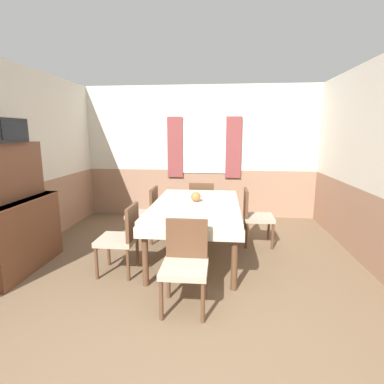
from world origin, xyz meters
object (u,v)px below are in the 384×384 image
object	(u,v)px
chair_left_near	(122,236)
vase	(196,197)
chair_head_window	(202,204)
dining_table	(196,210)
tv	(3,130)
chair_right_far	(254,215)
chair_left_far	(146,212)
sideboard	(15,218)
chair_head_near	(185,261)

from	to	relation	value
chair_left_near	vase	size ratio (longest dim) A/B	6.34
chair_left_near	chair_head_window	bearing A→B (deg)	-25.43
vase	dining_table	bearing A→B (deg)	-83.86
tv	vase	xyz separation A→B (m)	(2.15, 0.72, -0.88)
chair_right_far	tv	xyz separation A→B (m)	(-3.01, -1.21, 1.25)
chair_right_far	chair_left_far	xyz separation A→B (m)	(-1.69, 0.00, 0.00)
chair_right_far	tv	bearing A→B (deg)	-68.11
chair_left_near	chair_head_window	world-z (taller)	same
dining_table	sideboard	xyz separation A→B (m)	(-2.17, -0.61, 0.00)
chair_left_far	tv	bearing A→B (deg)	132.48
chair_head_near	vase	size ratio (longest dim) A/B	6.34
chair_left_far	sideboard	bearing A→B (deg)	131.58
sideboard	chair_left_far	bearing A→B (deg)	41.58
chair_head_window	chair_left_near	bearing A→B (deg)	-115.43
chair_head_window	chair_right_far	bearing A→B (deg)	-36.88
dining_table	vase	bearing A→B (deg)	96.14
chair_head_window	vase	size ratio (longest dim) A/B	6.34
chair_head_near	tv	world-z (taller)	tv
chair_right_far	chair_head_near	bearing A→B (deg)	-25.43
chair_head_window	sideboard	world-z (taller)	sideboard
chair_left_far	vase	size ratio (longest dim) A/B	6.34
chair_head_near	vase	distance (m)	1.34
dining_table	chair_right_far	distance (m)	1.04
chair_head_near	vase	bearing A→B (deg)	-89.59
tv	dining_table	bearing A→B (deg)	16.41
chair_right_far	chair_left_near	size ratio (longest dim) A/B	1.00
chair_left_near	chair_head_near	size ratio (longest dim) A/B	1.00
chair_left_near	vase	bearing A→B (deg)	-51.77
chair_head_window	tv	world-z (taller)	tv
chair_left_near	chair_head_near	bearing A→B (deg)	-126.88
chair_right_far	sideboard	bearing A→B (deg)	-68.67
dining_table	sideboard	bearing A→B (deg)	-164.40
chair_left_far	chair_head_near	xyz separation A→B (m)	(0.84, -1.77, 0.00)
dining_table	chair_left_near	size ratio (longest dim) A/B	2.21
chair_left_far	dining_table	bearing A→B (deg)	-124.08
chair_left_near	sideboard	xyz separation A→B (m)	(-1.33, -0.03, 0.20)
chair_left_far	chair_head_window	world-z (taller)	same
sideboard	vase	bearing A→B (deg)	17.77
chair_right_far	chair_left_far	world-z (taller)	same
dining_table	chair_right_far	bearing A→B (deg)	34.08
chair_head_near	chair_left_near	bearing A→B (deg)	-36.88
chair_head_window	chair_left_far	bearing A→B (deg)	-143.12
chair_left_near	sideboard	bearing A→B (deg)	91.50
chair_left_near	chair_right_far	bearing A→B (deg)	-55.92
chair_right_far	chair_left_near	bearing A→B (deg)	-55.92
sideboard	vase	distance (m)	2.27
dining_table	chair_right_far	size ratio (longest dim) A/B	2.21
chair_right_far	sideboard	xyz separation A→B (m)	(-3.01, -1.18, 0.20)
chair_right_far	vase	world-z (taller)	vase
vase	chair_left_far	bearing A→B (deg)	149.88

